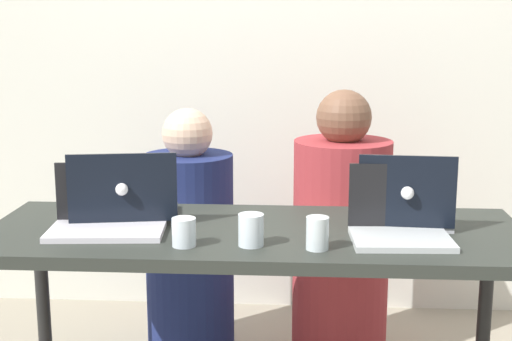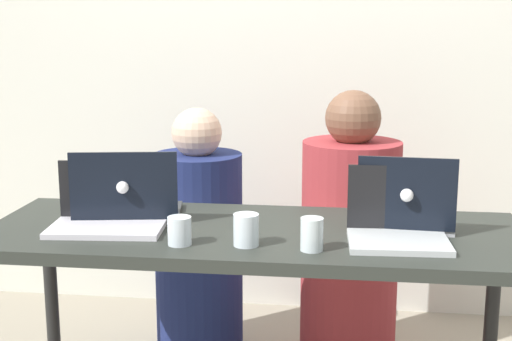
{
  "view_description": "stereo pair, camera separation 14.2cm",
  "coord_description": "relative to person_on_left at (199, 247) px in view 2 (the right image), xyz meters",
  "views": [
    {
      "loc": [
        0.14,
        -2.19,
        1.38
      ],
      "look_at": [
        0.0,
        0.06,
        0.91
      ],
      "focal_mm": 50.0,
      "sensor_mm": 36.0,
      "label": 1
    },
    {
      "loc": [
        0.29,
        -2.18,
        1.38
      ],
      "look_at": [
        0.0,
        0.06,
        0.91
      ],
      "focal_mm": 50.0,
      "sensor_mm": 36.0,
      "label": 2
    }
  ],
  "objects": [
    {
      "name": "water_glass_right",
      "position": [
        0.51,
        -0.81,
        0.31
      ],
      "size": [
        0.07,
        0.07,
        0.1
      ],
      "color": "silver",
      "rests_on": "desk"
    },
    {
      "name": "laptop_back_right",
      "position": [
        0.79,
        -0.54,
        0.32
      ],
      "size": [
        0.32,
        0.3,
        0.25
      ],
      "rotation": [
        0.0,
        0.0,
        3.07
      ],
      "color": "#AEB0B9",
      "rests_on": "desk"
    },
    {
      "name": "laptop_back_left",
      "position": [
        -0.13,
        -0.54,
        0.32
      ],
      "size": [
        0.39,
        0.31,
        0.24
      ],
      "rotation": [
        0.0,
        0.0,
        3.31
      ],
      "color": "#353736",
      "rests_on": "desk"
    },
    {
      "name": "back_wall",
      "position": [
        0.31,
        0.6,
        0.83
      ],
      "size": [
        4.5,
        0.1,
        2.59
      ],
      "primitive_type": "cube",
      "color": "silver",
      "rests_on": "ground"
    },
    {
      "name": "laptop_front_right",
      "position": [
        0.76,
        -0.69,
        0.32
      ],
      "size": [
        0.31,
        0.26,
        0.22
      ],
      "rotation": [
        0.0,
        0.0,
        0.04
      ],
      "color": "silver",
      "rests_on": "desk"
    },
    {
      "name": "laptop_front_left",
      "position": [
        -0.15,
        -0.66,
        0.31
      ],
      "size": [
        0.37,
        0.25,
        0.21
      ],
      "rotation": [
        0.0,
        0.0,
        0.08
      ],
      "color": "silver",
      "rests_on": "desk"
    },
    {
      "name": "water_glass_center",
      "position": [
        0.31,
        -0.79,
        0.31
      ],
      "size": [
        0.08,
        0.08,
        0.1
      ],
      "color": "silver",
      "rests_on": "desk"
    },
    {
      "name": "person_on_right",
      "position": [
        0.62,
        -0.0,
        0.03
      ],
      "size": [
        0.43,
        0.43,
        1.13
      ],
      "rotation": [
        0.0,
        0.0,
        3.05
      ],
      "color": "#9D3035",
      "rests_on": "ground"
    },
    {
      "name": "water_glass_left",
      "position": [
        0.11,
        -0.8,
        0.3
      ],
      "size": [
        0.07,
        0.07,
        0.09
      ],
      "color": "silver",
      "rests_on": "desk"
    },
    {
      "name": "desk",
      "position": [
        0.31,
        -0.62,
        0.2
      ],
      "size": [
        1.73,
        0.63,
        0.73
      ],
      "color": "#2A2E29",
      "rests_on": "ground"
    },
    {
      "name": "person_on_left",
      "position": [
        0.0,
        0.0,
        0.0
      ],
      "size": [
        0.46,
        0.46,
        1.05
      ],
      "rotation": [
        0.0,
        0.0,
        2.85
      ],
      "color": "navy",
      "rests_on": "ground"
    }
  ]
}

